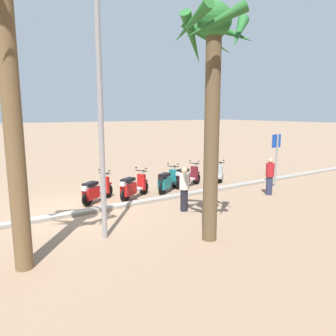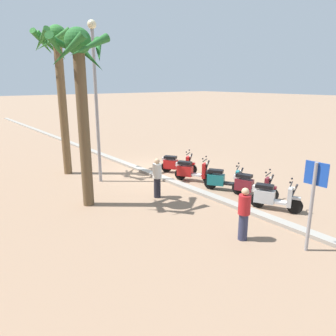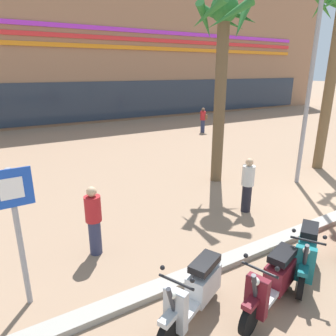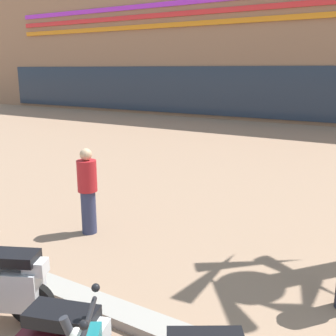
% 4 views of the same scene
% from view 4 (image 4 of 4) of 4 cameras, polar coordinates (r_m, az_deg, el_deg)
% --- Properties ---
extents(pedestrian_by_palm_tree, '(0.34, 0.34, 1.53)m').
position_cam_4_polar(pedestrian_by_palm_tree, '(7.09, -11.42, -3.06)').
color(pedestrian_by_palm_tree, '#2D3351').
rests_on(pedestrian_by_palm_tree, ground).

